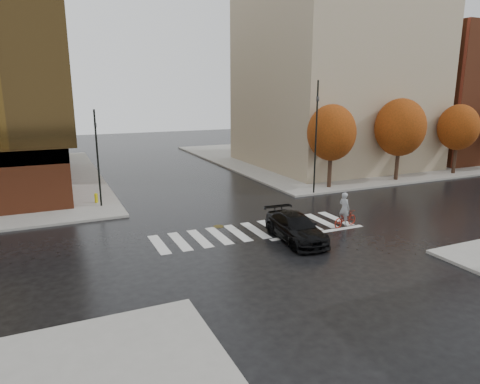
# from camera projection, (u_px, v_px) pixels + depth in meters

# --- Properties ---
(ground) EXTENTS (120.00, 120.00, 0.00)m
(ground) POSITION_uv_depth(u_px,v_px,m) (259.00, 233.00, 23.61)
(ground) COLOR black
(ground) RESTS_ON ground
(sidewalk_ne) EXTENTS (30.00, 30.00, 0.15)m
(sidewalk_ne) POSITION_uv_depth(u_px,v_px,m) (337.00, 156.00, 50.64)
(sidewalk_ne) COLOR gray
(sidewalk_ne) RESTS_ON ground
(crosswalk) EXTENTS (12.00, 3.00, 0.01)m
(crosswalk) POSITION_uv_depth(u_px,v_px,m) (255.00, 230.00, 24.05)
(crosswalk) COLOR silver
(crosswalk) RESTS_ON ground
(building_ne_tan) EXTENTS (16.00, 16.00, 18.00)m
(building_ne_tan) POSITION_uv_depth(u_px,v_px,m) (334.00, 75.00, 43.37)
(building_ne_tan) COLOR tan
(building_ne_tan) RESTS_ON sidewalk_ne
(building_ne_brick) EXTENTS (14.00, 14.00, 14.00)m
(building_ne_brick) POSITION_uv_depth(u_px,v_px,m) (452.00, 95.00, 49.39)
(building_ne_brick) COLOR brown
(building_ne_brick) RESTS_ON sidewalk_ne
(tree_ne_a) EXTENTS (3.80, 3.80, 6.50)m
(tree_ne_a) POSITION_uv_depth(u_px,v_px,m) (332.00, 133.00, 33.15)
(tree_ne_a) COLOR #322316
(tree_ne_a) RESTS_ON sidewalk_ne
(tree_ne_b) EXTENTS (4.20, 4.20, 6.89)m
(tree_ne_b) POSITION_uv_depth(u_px,v_px,m) (400.00, 127.00, 35.93)
(tree_ne_b) COLOR #322316
(tree_ne_b) RESTS_ON sidewalk_ne
(tree_ne_c) EXTENTS (3.60, 3.60, 6.31)m
(tree_ne_c) POSITION_uv_depth(u_px,v_px,m) (458.00, 127.00, 38.80)
(tree_ne_c) COLOR #322316
(tree_ne_c) RESTS_ON sidewalk_ne
(sedan) EXTENTS (2.25, 4.85, 1.37)m
(sedan) POSITION_uv_depth(u_px,v_px,m) (296.00, 228.00, 22.34)
(sedan) COLOR black
(sedan) RESTS_ON ground
(cyclist) EXTENTS (1.88, 0.98, 2.03)m
(cyclist) POSITION_uv_depth(u_px,v_px,m) (345.00, 215.00, 24.58)
(cyclist) COLOR maroon
(cyclist) RESTS_ON ground
(traffic_light_nw) EXTENTS (0.18, 0.16, 6.36)m
(traffic_light_nw) POSITION_uv_depth(u_px,v_px,m) (97.00, 153.00, 27.79)
(traffic_light_nw) COLOR black
(traffic_light_nw) RESTS_ON sidewalk_nw
(traffic_light_ne) EXTENTS (0.21, 0.24, 8.23)m
(traffic_light_ne) POSITION_uv_depth(u_px,v_px,m) (316.00, 128.00, 31.18)
(traffic_light_ne) COLOR black
(traffic_light_ne) RESTS_ON sidewalk_ne
(fire_hydrant) EXTENTS (0.24, 0.24, 0.67)m
(fire_hydrant) POSITION_uv_depth(u_px,v_px,m) (96.00, 197.00, 29.33)
(fire_hydrant) COLOR #CCBF0C
(fire_hydrant) RESTS_ON sidewalk_nw
(manhole) EXTENTS (0.81, 0.81, 0.01)m
(manhole) POSITION_uv_depth(u_px,v_px,m) (219.00, 226.00, 24.72)
(manhole) COLOR #50441C
(manhole) RESTS_ON ground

